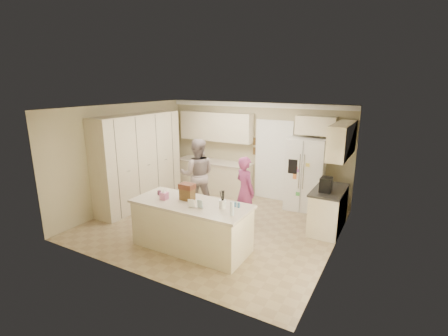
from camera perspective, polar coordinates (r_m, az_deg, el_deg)
The scene contains 41 objects.
floor at distance 7.43m, azimuth -2.02°, elevation -9.96°, with size 5.20×4.60×0.02m, color #96825F.
ceiling at distance 6.77m, azimuth -2.22°, elevation 10.65°, with size 5.20×4.60×0.02m, color white.
wall_back at distance 8.98m, azimuth 5.56°, elevation 3.15°, with size 5.20×0.02×2.60m, color tan.
wall_front at distance 5.24m, azimuth -15.40°, elevation -5.77°, with size 5.20×0.02×2.60m, color tan.
wall_left at distance 8.60m, azimuth -17.17°, elevation 2.04°, with size 0.02×4.60×2.60m, color tan.
wall_right at distance 6.10m, azimuth 19.37°, elevation -3.19°, with size 0.02×4.60×2.60m, color tan.
crown_back at distance 8.78m, azimuth 5.62°, elevation 10.99°, with size 5.20×0.08×0.12m, color white.
pantry_bank at distance 8.55m, azimuth -14.70°, elevation 1.28°, with size 0.60×2.60×2.35m, color beige.
back_base_cab at distance 9.44m, azimuth -1.74°, elevation -1.61°, with size 2.20×0.60×0.88m, color beige.
back_countertop at distance 9.31m, azimuth -1.79°, elevation 1.10°, with size 2.24×0.63×0.04m, color #BCAF9D.
back_upper_cab at distance 9.24m, azimuth -1.41°, elevation 7.31°, with size 2.20×0.35×0.80m, color beige.
doorway_opening at distance 8.81m, azimuth 8.71°, elevation 1.16°, with size 0.90×0.06×2.10m, color black.
doorway_casing at distance 8.78m, azimuth 8.63°, elevation 1.11°, with size 1.02×0.03×2.22m, color white.
wall_frame_upper at distance 8.89m, azimuth 5.61°, elevation 4.67°, with size 0.15×0.02×0.20m, color brown.
wall_frame_lower at distance 8.95m, azimuth 5.57°, elevation 2.97°, with size 0.15×0.02×0.20m, color brown.
refrigerator at distance 8.29m, azimuth 14.10°, elevation -1.05°, with size 0.90×0.70×1.80m, color white.
fridge_seam at distance 7.96m, azimuth 13.42°, elevation -1.66°, with size 0.01×0.02×1.78m, color gray.
fridge_dispenser at distance 7.95m, azimuth 11.98°, elevation 0.26°, with size 0.22×0.03×0.35m, color black.
fridge_handle_l at distance 7.92m, azimuth 13.10°, elevation -0.60°, with size 0.02×0.02×0.85m, color silver.
fridge_handle_r at distance 7.90m, azimuth 13.80°, elevation -0.69°, with size 0.02×0.02×0.85m, color silver.
over_fridge_cab at distance 8.17m, azimuth 15.90°, elevation 7.20°, with size 0.95×0.35×0.45m, color beige.
right_base_cab at distance 7.36m, azimuth 17.83°, elevation -7.11°, with size 0.60×1.20×0.88m, color beige.
right_countertop at distance 7.21m, azimuth 18.04°, elevation -3.70°, with size 0.63×1.24×0.04m, color #2D2B28.
right_upper_cab at distance 7.14m, azimuth 20.09°, elevation 4.64°, with size 0.35×1.50×0.70m, color beige.
coffee_maker at distance 6.98m, azimuth 17.50°, elevation -2.79°, with size 0.22×0.28×0.30m, color black.
island_base at distance 6.30m, azimuth -5.74°, elevation -10.20°, with size 2.20×0.90×0.88m, color beige.
island_top at distance 6.12m, azimuth -5.84°, elevation -6.29°, with size 2.28×0.96×0.05m, color #BCAF9D.
utensil_crock at distance 5.80m, azimuth -0.28°, elevation -6.37°, with size 0.13×0.13×0.15m, color white.
tissue_box at distance 6.34m, azimuth -10.49°, elevation -4.83°, with size 0.13×0.13×0.14m, color pink.
tissue_plume at distance 6.30m, azimuth -10.53°, elevation -3.89°, with size 0.08×0.08×0.08m, color white.
dollhouse_body at distance 6.24m, azimuth -6.48°, elevation -4.60°, with size 0.26×0.18×0.22m, color brown.
dollhouse_roof at distance 6.19m, azimuth -6.53°, elevation -3.20°, with size 0.28×0.20×0.10m, color #592D1E.
jam_jar at distance 6.61m, azimuth -11.33°, elevation -4.29°, with size 0.07×0.07×0.09m, color #59263F.
greeting_card_a at distance 5.85m, azimuth -5.78°, elevation -6.20°, with size 0.12×0.01×0.16m, color white.
greeting_card_b at distance 5.81m, azimuth -4.28°, elevation -6.32°, with size 0.12×0.01×0.16m, color silver.
water_bottle at distance 5.49m, azimuth 1.43°, elevation -7.13°, with size 0.07×0.07×0.24m, color silver.
shaker_salt at distance 5.88m, azimuth 1.99°, elevation -6.41°, with size 0.05×0.05×0.09m, color teal.
shaker_pepper at distance 5.85m, azimuth 2.61°, elevation -6.53°, with size 0.05×0.05×0.09m, color teal.
teen_boy at distance 8.03m, azimuth -4.70°, elevation -1.17°, with size 0.87×0.68×1.79m, color gray.
teen_girl at distance 7.24m, azimuth 3.71°, elevation -3.96°, with size 0.56×0.37×1.55m, color #A13B8C.
fridge_magnets at distance 7.95m, azimuth 13.40°, elevation -1.67°, with size 0.76×0.02×1.44m, color tan, non-canonical shape.
Camera 1 is at (3.52, -5.76, 3.08)m, focal length 26.00 mm.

